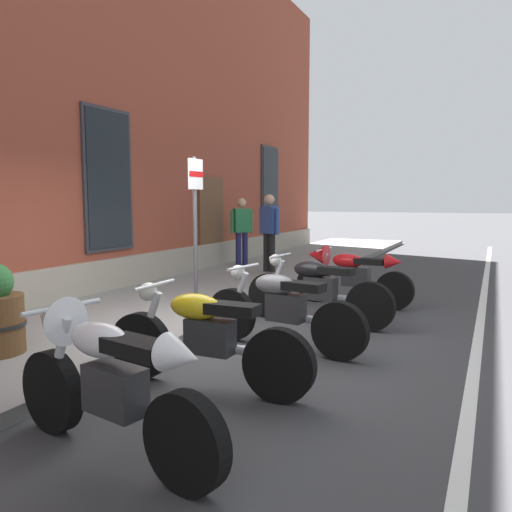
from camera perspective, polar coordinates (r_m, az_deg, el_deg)
name	(u,v)px	position (r m, az deg, el deg)	size (l,w,h in m)	color
ground_plane	(197,340)	(6.54, -6.56, -9.26)	(140.00, 140.00, 0.00)	#38383A
sidewalk	(106,322)	(7.38, -16.42, -7.12)	(31.04, 2.95, 0.14)	slate
lane_stripe	(473,376)	(5.63, 23.10, -12.27)	(31.04, 0.12, 0.01)	silver
motorcycle_white_sport	(103,374)	(3.69, -16.74, -12.49)	(0.68, 2.00, 1.06)	black
motorcycle_yellow_naked	(204,338)	(4.77, -5.86, -9.13)	(0.62, 2.11, 0.96)	black
motorcycle_grey_naked	(281,309)	(5.99, 2.79, -5.94)	(0.62, 2.11, 0.96)	black
motorcycle_black_naked	(316,290)	(7.25, 6.72, -3.81)	(0.62, 2.21, 0.96)	black
motorcycle_red_sport	(349,273)	(8.63, 10.31, -1.83)	(0.62, 2.01, 0.99)	black
pedestrian_blue_top	(269,228)	(11.45, 1.49, 3.13)	(0.33, 0.55, 1.74)	black
pedestrian_striped_shirt	(242,228)	(12.53, -1.61, 3.16)	(0.48, 0.40, 1.66)	#1E1E4C
parking_sign	(195,211)	(7.56, -6.80, 5.05)	(0.36, 0.07, 2.23)	#4C4C51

